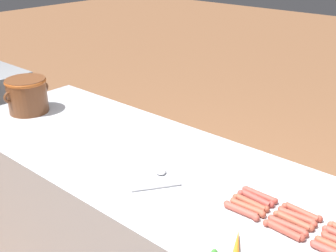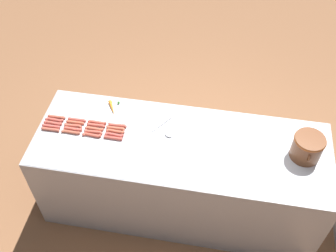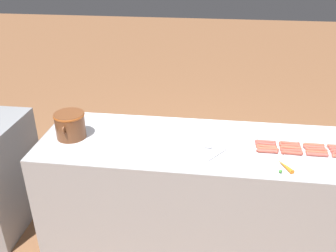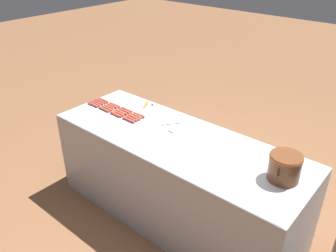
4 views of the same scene
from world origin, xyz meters
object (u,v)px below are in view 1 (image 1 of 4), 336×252
at_px(hot_dog_14, 297,216).
at_px(hot_dog_6, 288,226).
at_px(hot_dog_11, 251,203).
at_px(serving_spoon, 159,176).
at_px(hot_dog_7, 248,207).
at_px(carrot, 235,246).
at_px(hot_dog_10, 293,221).
at_px(hot_dog_18, 302,212).
at_px(hot_dog_19, 260,195).
at_px(hot_dog_1, 333,252).
at_px(hot_dog_2, 284,230).
at_px(bean_pot, 27,94).
at_px(hot_dog_3, 241,211).
at_px(hot_dog_15, 256,199).

bearing_deg(hot_dog_14, hot_dog_6, 178.92).
height_order(hot_dog_11, serving_spoon, hot_dog_11).
distance_m(hot_dog_7, carrot, 0.24).
height_order(hot_dog_10, hot_dog_11, same).
xyz_separation_m(hot_dog_18, hot_dog_19, (-0.00, 0.18, 0.00)).
xyz_separation_m(hot_dog_1, hot_dog_14, (0.11, 0.18, 0.00)).
height_order(hot_dog_11, hot_dog_18, same).
distance_m(hot_dog_2, bean_pot, 1.72).
relative_size(hot_dog_11, serving_spoon, 0.67).
height_order(hot_dog_3, hot_dog_11, same).
height_order(hot_dog_3, serving_spoon, hot_dog_3).
bearing_deg(hot_dog_10, hot_dog_18, -0.70).
relative_size(hot_dog_11, hot_dog_14, 1.00).
bearing_deg(hot_dog_2, hot_dog_11, 68.28).
bearing_deg(bean_pot, hot_dog_7, -90.44).
bearing_deg(hot_dog_1, hot_dog_6, 79.56).
relative_size(hot_dog_18, carrot, 0.96).
relative_size(hot_dog_14, hot_dog_15, 1.00).
distance_m(hot_dog_7, hot_dog_11, 0.03).
distance_m(hot_dog_1, hot_dog_18, 0.23).
xyz_separation_m(hot_dog_2, serving_spoon, (-0.01, 0.59, -0.01)).
relative_size(hot_dog_3, hot_dog_19, 1.00).
distance_m(hot_dog_6, hot_dog_15, 0.19).
height_order(serving_spoon, carrot, carrot).
height_order(hot_dog_18, hot_dog_19, same).
relative_size(hot_dog_1, hot_dog_10, 1.00).
bearing_deg(carrot, hot_dog_7, 21.23).
distance_m(hot_dog_3, hot_dog_19, 0.14).
bearing_deg(hot_dog_19, hot_dog_11, -179.28).
bearing_deg(hot_dog_19, hot_dog_7, -176.06).
relative_size(bean_pot, serving_spoon, 1.25).
xyz_separation_m(hot_dog_1, carrot, (-0.19, 0.26, 0.00)).
xyz_separation_m(hot_dog_6, hot_dog_14, (0.07, -0.00, 0.00)).
bearing_deg(serving_spoon, hot_dog_11, -79.18).
bearing_deg(hot_dog_11, hot_dog_19, 0.72).
xyz_separation_m(hot_dog_3, carrot, (-0.19, -0.10, 0.00)).
height_order(hot_dog_2, serving_spoon, hot_dog_2).
relative_size(hot_dog_6, hot_dog_10, 1.00).
bearing_deg(hot_dog_6, hot_dog_19, 58.16).
bearing_deg(hot_dog_15, hot_dog_10, -101.45).
height_order(hot_dog_11, bean_pot, bean_pot).
height_order(hot_dog_1, hot_dog_19, same).
bearing_deg(hot_dog_10, hot_dog_3, 111.66).
bearing_deg(hot_dog_7, hot_dog_15, 5.47).
height_order(hot_dog_6, bean_pot, bean_pot).
bearing_deg(hot_dog_3, serving_spoon, 91.46).
relative_size(hot_dog_1, hot_dog_6, 1.00).
height_order(hot_dog_6, serving_spoon, hot_dog_6).
bearing_deg(hot_dog_1, hot_dog_11, 78.83).
relative_size(hot_dog_6, serving_spoon, 0.67).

